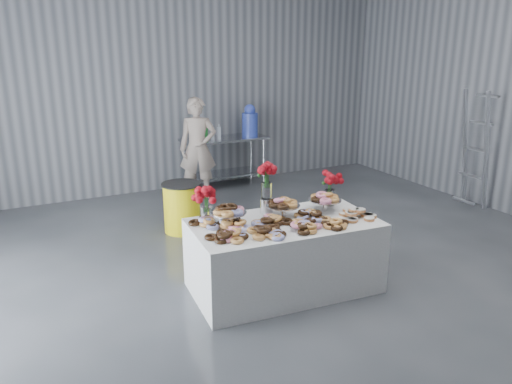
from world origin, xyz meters
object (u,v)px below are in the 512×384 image
Objects in this scene: water_jug at (250,121)px; stepladder at (475,150)px; display_table at (284,255)px; person at (198,148)px; trash_barrel at (182,207)px; prep_table at (225,153)px.

water_jug is 3.74m from stepladder.
stepladder is (3.99, 1.05, 0.55)m from display_table.
stepladder is at bearing 14.80° from display_table.
person reaches higher than trash_barrel.
stepladder reaches higher than prep_table.
prep_table is (0.98, 3.81, 0.24)m from display_table.
prep_table is 2.23m from trash_barrel.
prep_table reaches higher than display_table.
stepladder reaches higher than water_jug.
trash_barrel is (-0.41, 2.08, -0.03)m from display_table.
water_jug is (1.48, 3.81, 0.77)m from display_table.
person is (0.36, 3.47, 0.46)m from display_table.
stepladder is at bearing -14.57° from person.
water_jug is at bearing 68.81° from display_table.
person is at bearing 84.15° from display_table.
stepladder is (3.02, -2.75, 0.30)m from prep_table.
person reaches higher than prep_table.
display_table is 1.14× the size of person.
water_jug is (0.50, -0.00, 0.53)m from prep_table.
person is 2.44× the size of trash_barrel.
person is (-1.12, -0.34, -0.32)m from water_jug.
trash_barrel is 4.56m from stepladder.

